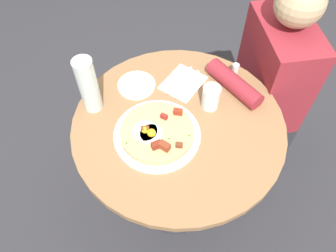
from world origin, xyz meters
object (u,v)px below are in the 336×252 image
object	(u,v)px
fork	(179,80)
water_glass	(211,97)
breakfast_pizza	(157,132)
water_bottle	(88,85)
salt_shaker	(235,70)
pizza_plate	(157,135)
knife	(187,84)
dining_table	(177,148)
bread_plate	(136,85)
person_seated	(265,97)

from	to	relation	value
fork	water_glass	size ratio (longest dim) A/B	1.80
breakfast_pizza	water_bottle	distance (m)	0.30
water_glass	water_bottle	world-z (taller)	water_bottle
water_bottle	salt_shaker	world-z (taller)	water_bottle
pizza_plate	knife	size ratio (longest dim) A/B	1.77
dining_table	water_bottle	xyz separation A→B (m)	(0.13, 0.31, 0.30)
knife	salt_shaker	size ratio (longest dim) A/B	3.32
bread_plate	water_glass	bearing A→B (deg)	-118.08
person_seated	water_glass	xyz separation A→B (m)	(-0.21, 0.36, 0.30)
dining_table	breakfast_pizza	size ratio (longest dim) A/B	3.02
breakfast_pizza	bread_plate	bearing A→B (deg)	10.88
fork	water_bottle	bearing A→B (deg)	-33.91
dining_table	person_seated	size ratio (longest dim) A/B	0.71
salt_shaker	dining_table	bearing A→B (deg)	128.02
salt_shaker	bread_plate	bearing A→B (deg)	90.59
water_bottle	fork	bearing A→B (deg)	-77.26
dining_table	breakfast_pizza	distance (m)	0.23
dining_table	person_seated	bearing A→B (deg)	-61.12
bread_plate	knife	distance (m)	0.21
pizza_plate	fork	world-z (taller)	pizza_plate
dining_table	fork	size ratio (longest dim) A/B	4.48
pizza_plate	water_glass	distance (m)	0.25
dining_table	person_seated	distance (m)	0.56
person_seated	salt_shaker	size ratio (longest dim) A/B	20.93
knife	dining_table	bearing A→B (deg)	23.71
fork	salt_shaker	bearing A→B (deg)	134.50
dining_table	bread_plate	world-z (taller)	bread_plate
pizza_plate	bread_plate	xyz separation A→B (m)	(0.26, 0.05, -0.00)
water_bottle	salt_shaker	distance (m)	0.60
person_seated	water_bottle	distance (m)	0.89
person_seated	fork	size ratio (longest dim) A/B	6.31
dining_table	knife	bearing A→B (deg)	-19.63
bread_plate	fork	bearing A→B (deg)	-90.15
person_seated	fork	xyz separation A→B (m)	(-0.06, 0.45, 0.26)
water_bottle	salt_shaker	xyz separation A→B (m)	(0.08, -0.59, -0.09)
salt_shaker	fork	bearing A→B (deg)	91.16
person_seated	knife	xyz separation A→B (m)	(-0.09, 0.42, 0.26)
breakfast_pizza	water_glass	bearing A→B (deg)	-63.44
bread_plate	water_glass	size ratio (longest dim) A/B	1.54
fork	water_glass	bearing A→B (deg)	76.47
bread_plate	water_glass	xyz separation A→B (m)	(-0.15, -0.27, 0.05)
breakfast_pizza	bread_plate	size ratio (longest dim) A/B	1.73
dining_table	knife	distance (m)	0.27
person_seated	pizza_plate	xyz separation A→B (m)	(-0.32, 0.58, 0.26)
breakfast_pizza	bread_plate	xyz separation A→B (m)	(0.26, 0.05, -0.02)
breakfast_pizza	salt_shaker	world-z (taller)	breakfast_pizza
person_seated	bread_plate	bearing A→B (deg)	95.48
breakfast_pizza	fork	world-z (taller)	breakfast_pizza
knife	breakfast_pizza	bearing A→B (deg)	9.62
bread_plate	knife	bearing A→B (deg)	-97.02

